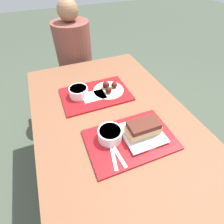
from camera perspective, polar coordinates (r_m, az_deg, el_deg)
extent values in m
plane|color=#424C3D|center=(1.65, 0.13, -19.86)|extent=(12.00, 12.00, 0.00)
cube|color=brown|center=(1.05, 0.20, -2.02)|extent=(0.90, 1.41, 0.04)
cylinder|color=brown|center=(1.31, 30.98, -27.63)|extent=(0.07, 0.07, 0.71)
cylinder|color=brown|center=(1.73, -19.99, -0.17)|extent=(0.07, 0.07, 0.71)
cylinder|color=brown|center=(1.85, 4.18, 6.07)|extent=(0.07, 0.07, 0.71)
cube|color=brown|center=(1.93, -10.33, 10.66)|extent=(0.85, 0.28, 0.04)
cylinder|color=brown|center=(2.04, -19.47, 2.63)|extent=(0.06, 0.06, 0.43)
cylinder|color=brown|center=(2.14, 0.05, 7.59)|extent=(0.06, 0.06, 0.43)
cube|color=#B21419|center=(0.92, 6.00, -8.93)|extent=(0.45, 0.30, 0.01)
cube|color=#B21419|center=(1.19, -5.33, 5.77)|extent=(0.45, 0.30, 0.01)
cylinder|color=white|center=(0.89, -0.65, -7.32)|extent=(0.12, 0.12, 0.06)
cylinder|color=beige|center=(0.87, -0.67, -6.33)|extent=(0.11, 0.11, 0.01)
cylinder|color=beige|center=(0.94, 9.77, -7.15)|extent=(0.21, 0.21, 0.01)
cube|color=silver|center=(0.93, 9.83, -6.84)|extent=(0.21, 0.21, 0.01)
cube|color=#DBB275|center=(0.91, 10.03, -5.75)|extent=(0.17, 0.08, 0.05)
cube|color=#4C1E14|center=(0.88, 10.32, -4.18)|extent=(0.16, 0.09, 0.03)
cube|color=white|center=(0.85, 0.34, -13.76)|extent=(0.05, 0.17, 0.00)
cube|color=white|center=(0.86, 1.74, -13.29)|extent=(0.03, 0.17, 0.00)
cube|color=teal|center=(0.95, 5.43, -5.27)|extent=(0.04, 0.03, 0.01)
cylinder|color=white|center=(1.16, -10.83, 6.48)|extent=(0.12, 0.12, 0.06)
cylinder|color=beige|center=(1.15, -10.99, 7.43)|extent=(0.11, 0.11, 0.01)
cylinder|color=beige|center=(1.20, -1.16, 7.10)|extent=(0.21, 0.21, 0.01)
sphere|color=#42140C|center=(1.21, 0.72, 8.83)|extent=(0.04, 0.04, 0.04)
sphere|color=#42140C|center=(1.20, -2.02, 8.85)|extent=(0.05, 0.05, 0.05)
sphere|color=#42140C|center=(1.16, -1.14, 7.13)|extent=(0.04, 0.04, 0.04)
cube|color=white|center=(1.16, -5.87, 5.16)|extent=(0.15, 0.10, 0.01)
cylinder|color=brown|center=(1.78, -12.21, 18.39)|extent=(0.33, 0.33, 0.55)
sphere|color=#936B4C|center=(1.67, -14.31, 29.61)|extent=(0.17, 0.17, 0.17)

